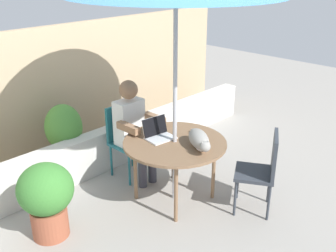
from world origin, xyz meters
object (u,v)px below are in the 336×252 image
at_px(chair_occupied, 125,135).
at_px(chair_empty, 263,167).
at_px(cat, 199,140).
at_px(potted_plant_near_fence, 46,196).
at_px(patio_table, 175,146).
at_px(potted_plant_by_chair, 64,135).
at_px(laptop, 158,132).
at_px(person_seated, 133,126).

xyz_separation_m(chair_occupied, chair_empty, (0.47, -1.64, 0.00)).
xyz_separation_m(cat, potted_plant_near_fence, (-1.39, 0.70, -0.35)).
bearing_deg(chair_occupied, potted_plant_near_fence, -163.14).
relative_size(chair_empty, cat, 1.65).
bearing_deg(cat, patio_table, 104.57).
height_order(patio_table, potted_plant_by_chair, potted_plant_by_chair).
height_order(patio_table, cat, cat).
relative_size(chair_empty, laptop, 2.69).
distance_m(patio_table, chair_empty, 0.95).
bearing_deg(chair_empty, potted_plant_by_chair, 113.06).
distance_m(chair_occupied, potted_plant_by_chair, 0.76).
distance_m(chair_empty, person_seated, 1.56).
bearing_deg(person_seated, chair_occupied, 90.00).
bearing_deg(potted_plant_by_chair, potted_plant_near_fence, -130.10).
xyz_separation_m(patio_table, chair_occupied, (0.00, 0.82, -0.13)).
distance_m(chair_occupied, chair_empty, 1.71).
xyz_separation_m(laptop, potted_plant_by_chair, (-0.43, 1.21, -0.27)).
bearing_deg(chair_empty, potted_plant_near_fence, 145.23).
height_order(person_seated, cat, person_seated).
bearing_deg(chair_occupied, chair_empty, -73.92).
xyz_separation_m(laptop, cat, (0.12, -0.49, 0.02)).
distance_m(patio_table, laptop, 0.24).
height_order(chair_empty, cat, chair_empty).
distance_m(chair_occupied, potted_plant_near_fence, 1.38).
height_order(cat, potted_plant_near_fence, cat).
bearing_deg(cat, potted_plant_near_fence, 153.09).
bearing_deg(chair_empty, person_seated, 107.69).
distance_m(person_seated, laptop, 0.47).
height_order(chair_empty, laptop, laptop).
distance_m(laptop, potted_plant_by_chair, 1.31).
bearing_deg(potted_plant_by_chair, person_seated, -57.55).
distance_m(patio_table, chair_occupied, 0.83).
relative_size(chair_empty, person_seated, 0.72).
bearing_deg(chair_occupied, potted_plant_by_chair, 128.82).
xyz_separation_m(patio_table, laptop, (-0.05, 0.21, 0.11)).
height_order(patio_table, potted_plant_near_fence, potted_plant_near_fence).
distance_m(cat, potted_plant_by_chair, 1.81).
xyz_separation_m(patio_table, potted_plant_by_chair, (-0.48, 1.42, -0.16)).
bearing_deg(potted_plant_by_chair, patio_table, -71.37).
bearing_deg(potted_plant_by_chair, chair_occupied, -51.18).
distance_m(patio_table, potted_plant_near_fence, 1.40).
xyz_separation_m(chair_occupied, cat, (0.07, -1.10, 0.26)).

